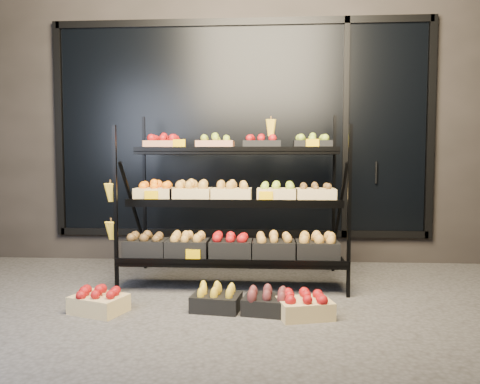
# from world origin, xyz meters

# --- Properties ---
(ground) EXTENTS (24.00, 24.00, 0.00)m
(ground) POSITION_xyz_m (0.00, 0.00, 0.00)
(ground) COLOR #514F4C
(ground) RESTS_ON ground
(building) EXTENTS (6.00, 2.08, 3.50)m
(building) POSITION_xyz_m (0.00, 2.59, 1.75)
(building) COLOR #2D2826
(building) RESTS_ON ground
(display_rack) EXTENTS (2.18, 1.02, 1.72)m
(display_rack) POSITION_xyz_m (-0.02, 0.60, 0.79)
(display_rack) COLOR black
(display_rack) RESTS_ON ground
(floor_crate_left) EXTENTS (0.47, 0.41, 0.20)m
(floor_crate_left) POSITION_xyz_m (-0.99, -0.35, 0.09)
(floor_crate_left) COLOR #DEC180
(floor_crate_left) RESTS_ON ground
(floor_crate_midleft) EXTENTS (0.41, 0.33, 0.19)m
(floor_crate_midleft) POSITION_xyz_m (-0.08, -0.24, 0.09)
(floor_crate_midleft) COLOR black
(floor_crate_midleft) RESTS_ON ground
(floor_crate_midright) EXTENTS (0.45, 0.38, 0.20)m
(floor_crate_midright) POSITION_xyz_m (0.61, -0.36, 0.09)
(floor_crate_midright) COLOR #DEC180
(floor_crate_midright) RESTS_ON ground
(floor_crate_right) EXTENTS (0.42, 0.34, 0.19)m
(floor_crate_right) POSITION_xyz_m (0.33, -0.28, 0.09)
(floor_crate_right) COLOR black
(floor_crate_right) RESTS_ON ground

